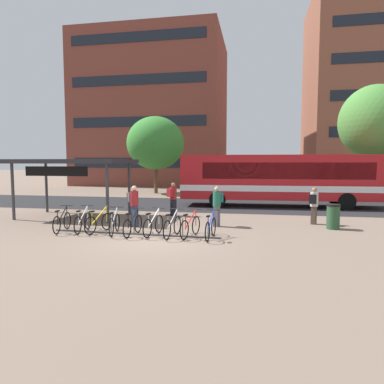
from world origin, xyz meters
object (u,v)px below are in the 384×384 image
parked_bicycle_black_4 (133,225)px  trash_bin (333,217)px  commuter_teal_pack_1 (217,203)px  commuter_black_pack_3 (314,203)px  transit_shelter (73,163)px  parked_bicycle_yellow_2 (99,223)px  parked_bicycle_red_7 (190,227)px  parked_bicycle_silver_6 (172,227)px  city_bus (278,178)px  parked_bicycle_black_0 (62,222)px  commuter_grey_pack_2 (134,203)px  parked_bicycle_white_5 (153,225)px  parked_bicycle_blue_8 (211,228)px  street_tree_1 (375,122)px  parked_bicycle_silver_3 (114,224)px  street_tree_0 (155,143)px  parked_bicycle_white_1 (83,222)px  commuter_red_pack_0 (173,197)px

parked_bicycle_black_4 → trash_bin: size_ratio=1.67×
commuter_teal_pack_1 → commuter_black_pack_3: (4.17, 1.27, -0.05)m
parked_bicycle_black_4 → transit_shelter: 6.14m
parked_bicycle_black_4 → commuter_teal_pack_1: size_ratio=1.00×
parked_bicycle_yellow_2 → parked_bicycle_red_7: bearing=-80.0°
trash_bin → parked_bicycle_black_4: bearing=-160.7°
parked_bicycle_silver_6 → parked_bicycle_black_4: bearing=98.5°
city_bus → parked_bicycle_black_0: bearing=45.5°
commuter_grey_pack_2 → trash_bin: 8.34m
city_bus → parked_bicycle_black_0: (-8.90, -9.63, -1.39)m
parked_bicycle_red_7 → trash_bin: bearing=-50.8°
city_bus → commuter_black_pack_3: 6.28m
parked_bicycle_white_5 → parked_bicycle_blue_8: same height
commuter_grey_pack_2 → street_tree_1: 18.19m
city_bus → parked_bicycle_silver_3: bearing=53.7°
parked_bicycle_yellow_2 → parked_bicycle_silver_6: (3.04, -0.28, 0.00)m
parked_bicycle_blue_8 → street_tree_1: 17.33m
parked_bicycle_silver_6 → parked_bicycle_blue_8: 1.43m
city_bus → commuter_teal_pack_1: 7.99m
commuter_teal_pack_1 → commuter_black_pack_3: 4.36m
city_bus → commuter_teal_pack_1: bearing=66.4°
city_bus → commuter_grey_pack_2: city_bus is taller
transit_shelter → parked_bicycle_silver_6: bearing=-30.0°
parked_bicycle_black_0 → transit_shelter: size_ratio=0.30×
street_tree_0 → parked_bicycle_white_1: bearing=-83.2°
commuter_red_pack_0 → city_bus: bearing=-16.9°
parked_bicycle_yellow_2 → parked_bicycle_red_7: size_ratio=1.01×
parked_bicycle_white_1 → parked_bicycle_black_0: bearing=93.2°
parked_bicycle_white_1 → parked_bicycle_silver_6: 3.74m
parked_bicycle_red_7 → commuter_red_pack_0: size_ratio=0.99×
parked_bicycle_yellow_2 → parked_bicycle_white_5: same height
parked_bicycle_white_5 → commuter_grey_pack_2: 2.12m
parked_bicycle_red_7 → commuter_teal_pack_1: 2.48m
parked_bicycle_yellow_2 → trash_bin: trash_bin is taller
parked_bicycle_yellow_2 → parked_bicycle_black_4: same height
city_bus → street_tree_0: 12.88m
parked_bicycle_black_0 → parked_bicycle_red_7: bearing=-98.7°
parked_bicycle_red_7 → parked_bicycle_blue_8: (0.77, -0.15, 0.00)m
parked_bicycle_red_7 → commuter_black_pack_3: 6.08m
parked_bicycle_silver_6 → street_tree_0: size_ratio=0.25×
parked_bicycle_yellow_2 → street_tree_0: size_ratio=0.25×
trash_bin → city_bus: bearing=104.5°
street_tree_1 → parked_bicycle_yellow_2: bearing=-136.6°
parked_bicycle_red_7 → parked_bicycle_silver_6: bearing=114.1°
parked_bicycle_white_1 → trash_bin: trash_bin is taller
parked_bicycle_blue_8 → street_tree_1: street_tree_1 is taller
city_bus → parked_bicycle_white_5: bearing=60.3°
parked_bicycle_black_0 → street_tree_1: size_ratio=0.21×
parked_bicycle_white_5 → street_tree_1: street_tree_1 is taller
parked_bicycle_white_5 → parked_bicycle_red_7: size_ratio=1.02×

